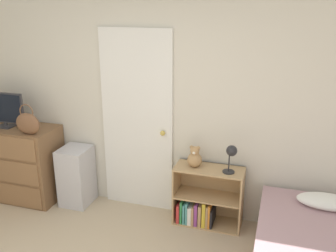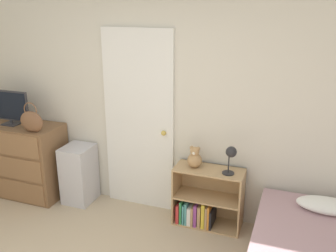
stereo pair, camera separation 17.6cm
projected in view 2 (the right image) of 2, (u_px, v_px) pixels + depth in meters
wall_back at (150, 101)px, 4.11m from camera, size 10.00×0.06×2.55m
door_closed at (139, 122)px, 4.18m from camera, size 0.82×0.09×2.06m
dresser at (21, 159)px, 4.63m from camera, size 1.07×0.51×0.91m
tv at (9, 107)px, 4.41m from camera, size 0.54×0.16×0.42m
handbag at (32, 121)px, 4.19m from camera, size 0.30×0.11×0.35m
storage_bin at (79, 174)px, 4.47m from camera, size 0.33×0.37×0.70m
bookshelf at (203, 203)px, 4.03m from camera, size 0.73×0.31×0.66m
teddy_bear at (195, 158)px, 3.90m from camera, size 0.15×0.15×0.24m
desk_lamp at (231, 155)px, 3.70m from camera, size 0.14×0.13×0.30m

